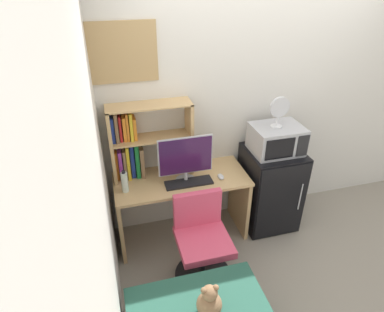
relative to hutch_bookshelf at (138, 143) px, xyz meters
The scene contains 14 objects.
wall_back 1.69m from the hutch_bookshelf, ahead, with size 6.40×0.04×2.60m, color silver.
wall_left 1.55m from the hutch_bookshelf, 103.19° to the right, with size 0.04×4.40×2.60m, color silver.
desk 0.70m from the hutch_bookshelf, 25.15° to the right, with size 1.30×0.56×0.73m.
hutch_bookshelf is the anchor object (origin of this frame).
monitor 0.47m from the hutch_bookshelf, 29.67° to the right, with size 0.51×0.20×0.47m.
keyboard 0.60m from the hutch_bookshelf, 33.85° to the right, with size 0.45×0.14×0.02m, color black.
computer_mouse 0.85m from the hutch_bookshelf, 19.79° to the right, with size 0.06×0.10×0.03m, color silver.
water_bottle 0.39m from the hutch_bookshelf, 125.19° to the right, with size 0.06×0.06×0.22m.
mini_fridge 1.49m from the hutch_bookshelf, ahead, with size 0.55×0.57×0.90m.
microwave 1.35m from the hutch_bookshelf, ahead, with size 0.49×0.39×0.27m.
desk_fan 1.35m from the hutch_bookshelf, ahead, with size 0.20×0.11×0.31m.
desk_chair 1.10m from the hutch_bookshelf, 59.55° to the right, with size 0.52×0.52×0.82m.
teddy_bear 1.54m from the hutch_bookshelf, 80.15° to the right, with size 0.17×0.17×0.26m.
wall_corkboard 0.82m from the hutch_bookshelf, 129.53° to the left, with size 0.64×0.02×0.50m, color tan.
Camera 1 is at (-1.50, -2.87, 2.53)m, focal length 30.95 mm.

